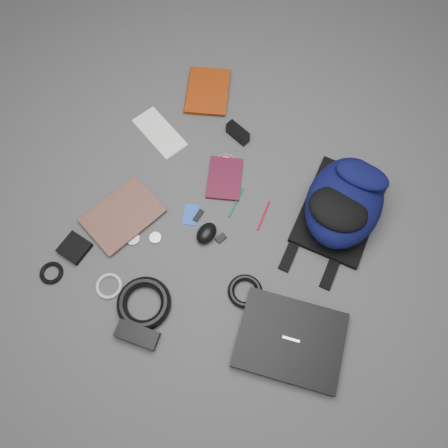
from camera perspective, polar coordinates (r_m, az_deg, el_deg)
The scene contains 23 objects.
ground at distance 1.67m, azimuth 0.00°, elevation -0.26°, with size 4.00×4.00×0.00m, color #4F4F51.
backpack at distance 1.67m, azimuth 15.44°, elevation 2.79°, with size 0.30×0.43×0.18m, color black, non-canonical shape.
laptop at distance 1.57m, azimuth 8.65°, elevation -14.73°, with size 0.36×0.28×0.04m, color black.
textbook_red at distance 1.99m, azimuth -4.86°, elevation 17.07°, with size 0.18×0.24×0.03m, color maroon.
comic_book at distance 1.77m, azimuth -15.06°, elevation 3.31°, with size 0.20×0.28×0.02m, color #CB5B0E.
envelope at distance 1.89m, azimuth -8.41°, elevation 11.75°, with size 0.25×0.11×0.00m, color white.
dvd_case at distance 1.75m, azimuth 0.08°, elevation 5.98°, with size 0.13×0.19×0.01m, color #3F0C1C.
compact_camera at distance 1.84m, azimuth 1.81°, elevation 11.80°, with size 0.10×0.04×0.06m, color black.
sticker_disc at distance 1.79m, azimuth 0.20°, elevation 8.06°, with size 0.08×0.08×0.00m, color silver.
pen_teal at distance 1.71m, azimuth 1.59°, elevation 2.84°, with size 0.01×0.01×0.13m, color #0B6551.
pen_red at distance 1.69m, azimuth 5.20°, elevation 1.11°, with size 0.01×0.01×0.13m, color #B50D18.
id_badge at distance 1.69m, azimuth -4.34°, elevation 1.25°, with size 0.06×0.09×0.00m, color blue.
usb_black at distance 1.69m, azimuth -3.38°, elevation 1.10°, with size 0.02×0.05×0.01m, color black.
key_fob at distance 1.65m, azimuth -0.41°, elevation -1.86°, with size 0.02×0.04×0.01m, color black.
mouse at distance 1.64m, azimuth -2.30°, elevation -1.21°, with size 0.07×0.09×0.05m, color black.
headphone_left at distance 1.67m, azimuth -8.96°, elevation -1.79°, with size 0.04×0.04×0.01m, color silver.
headphone_right at distance 1.68m, azimuth -11.78°, elevation -1.93°, with size 0.05×0.05×0.01m, color #BAB9BC.
cable_coil at distance 1.59m, azimuth 2.77°, elevation -8.76°, with size 0.13×0.13×0.02m, color black.
power_brick at distance 1.58m, azimuth -11.25°, elevation -14.00°, with size 0.15×0.06×0.04m, color black.
power_cord_coil at distance 1.59m, azimuth -10.41°, elevation -10.13°, with size 0.19×0.19×0.04m, color black.
pouch at distance 1.72m, azimuth -18.92°, elevation -2.97°, with size 0.10×0.10×0.03m, color black.
earbud_coil at distance 1.73m, azimuth -21.61°, elevation -5.96°, with size 0.09×0.09×0.02m, color black.
white_cable_coil at distance 1.65m, azimuth -14.80°, elevation -7.83°, with size 0.10×0.10×0.01m, color silver.
Camera 1 is at (0.32, -0.53, 1.56)m, focal length 35.00 mm.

